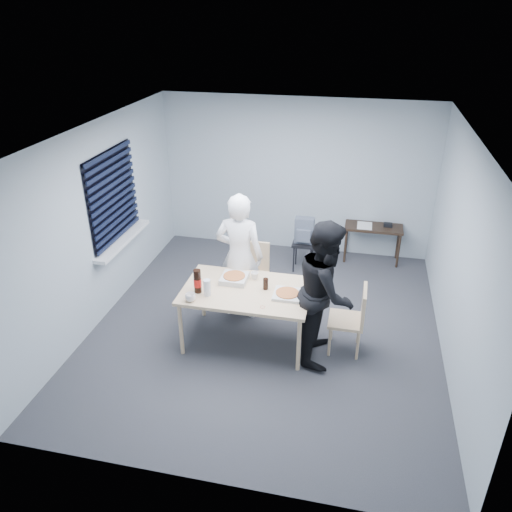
% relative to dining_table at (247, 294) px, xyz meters
% --- Properties ---
extents(room, '(5.00, 5.00, 5.00)m').
position_rel_dining_table_xyz_m(room, '(-2.01, 0.74, 0.74)').
color(room, '#323338').
rests_on(room, ground).
extents(dining_table, '(1.56, 0.99, 0.76)m').
position_rel_dining_table_xyz_m(dining_table, '(0.00, 0.00, 0.00)').
color(dining_table, beige).
rests_on(dining_table, ground).
extents(chair_far, '(0.42, 0.42, 0.89)m').
position_rel_dining_table_xyz_m(chair_far, '(-0.13, 0.98, -0.19)').
color(chair_far, beige).
rests_on(chair_far, ground).
extents(chair_right, '(0.42, 0.42, 0.89)m').
position_rel_dining_table_xyz_m(chair_right, '(1.31, 0.08, -0.19)').
color(chair_right, beige).
rests_on(chair_right, ground).
extents(person_white, '(0.65, 0.42, 1.77)m').
position_rel_dining_table_xyz_m(person_white, '(-0.24, 0.60, 0.18)').
color(person_white, white).
rests_on(person_white, ground).
extents(person_black, '(0.47, 0.86, 1.77)m').
position_rel_dining_table_xyz_m(person_black, '(0.97, -0.05, 0.18)').
color(person_black, black).
rests_on(person_black, ground).
extents(side_table, '(0.93, 0.41, 0.62)m').
position_rel_dining_table_xyz_m(side_table, '(1.52, 2.62, -0.16)').
color(side_table, '#312518').
rests_on(side_table, ground).
extents(stool, '(0.35, 0.35, 0.48)m').
position_rel_dining_table_xyz_m(stool, '(0.45, 2.06, -0.33)').
color(stool, black).
rests_on(stool, ground).
extents(backpack, '(0.30, 0.22, 0.42)m').
position_rel_dining_table_xyz_m(backpack, '(0.45, 2.05, -0.01)').
color(backpack, slate).
rests_on(backpack, stool).
extents(pizza_box_a, '(0.32, 0.32, 0.08)m').
position_rel_dining_table_xyz_m(pizza_box_a, '(-0.20, 0.17, 0.10)').
color(pizza_box_a, silver).
rests_on(pizza_box_a, dining_table).
extents(pizza_box_b, '(0.33, 0.33, 0.05)m').
position_rel_dining_table_xyz_m(pizza_box_b, '(0.51, -0.04, 0.08)').
color(pizza_box_b, silver).
rests_on(pizza_box_b, dining_table).
extents(mug_a, '(0.17, 0.17, 0.10)m').
position_rel_dining_table_xyz_m(mug_a, '(-0.58, -0.39, 0.11)').
color(mug_a, white).
rests_on(mug_a, dining_table).
extents(mug_b, '(0.10, 0.10, 0.09)m').
position_rel_dining_table_xyz_m(mug_b, '(0.04, 0.28, 0.11)').
color(mug_b, white).
rests_on(mug_b, dining_table).
extents(cola_glass, '(0.08, 0.08, 0.14)m').
position_rel_dining_table_xyz_m(cola_glass, '(0.22, 0.06, 0.13)').
color(cola_glass, black).
rests_on(cola_glass, dining_table).
extents(soda_bottle, '(0.10, 0.10, 0.30)m').
position_rel_dining_table_xyz_m(soda_bottle, '(-0.56, -0.18, 0.20)').
color(soda_bottle, black).
rests_on(soda_bottle, dining_table).
extents(plastic_cups, '(0.10, 0.10, 0.21)m').
position_rel_dining_table_xyz_m(plastic_cups, '(-0.43, -0.23, 0.16)').
color(plastic_cups, silver).
rests_on(plastic_cups, dining_table).
extents(rubber_band, '(0.07, 0.07, 0.00)m').
position_rel_dining_table_xyz_m(rubber_band, '(0.27, -0.35, 0.06)').
color(rubber_band, red).
rests_on(rubber_band, dining_table).
extents(papers, '(0.32, 0.38, 0.01)m').
position_rel_dining_table_xyz_m(papers, '(1.37, 2.61, -0.08)').
color(papers, white).
rests_on(papers, side_table).
extents(black_box, '(0.14, 0.10, 0.06)m').
position_rel_dining_table_xyz_m(black_box, '(1.74, 2.66, -0.05)').
color(black_box, black).
rests_on(black_box, side_table).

